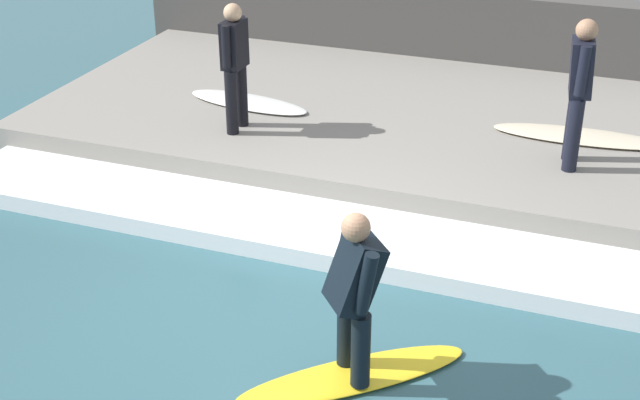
# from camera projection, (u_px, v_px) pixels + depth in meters

# --- Properties ---
(ground_plane) EXTENTS (28.00, 28.00, 0.00)m
(ground_plane) POSITION_uv_depth(u_px,v_px,m) (291.00, 305.00, 7.95)
(ground_plane) COLOR #335B66
(concrete_ledge) EXTENTS (4.40, 9.20, 0.40)m
(concrete_ledge) POSITION_uv_depth(u_px,v_px,m) (408.00, 127.00, 11.16)
(concrete_ledge) COLOR gray
(concrete_ledge) RESTS_ON ground_plane
(back_wall) EXTENTS (0.50, 9.66, 1.37)m
(back_wall) POSITION_uv_depth(u_px,v_px,m) (454.00, 36.00, 12.99)
(back_wall) COLOR #474442
(back_wall) RESTS_ON ground_plane
(wave_foam_crest) EXTENTS (1.11, 8.74, 0.19)m
(wave_foam_crest) POSITION_uv_depth(u_px,v_px,m) (335.00, 235.00, 8.90)
(wave_foam_crest) COLOR white
(wave_foam_crest) RESTS_ON ground_plane
(surfboard_riding) EXTENTS (1.60, 1.76, 0.06)m
(surfboard_riding) POSITION_uv_depth(u_px,v_px,m) (353.00, 376.00, 7.01)
(surfboard_riding) COLOR yellow
(surfboard_riding) RESTS_ON ground_plane
(surfer_riding) EXTENTS (0.54, 0.54, 1.41)m
(surfer_riding) POSITION_uv_depth(u_px,v_px,m) (355.00, 288.00, 6.64)
(surfer_riding) COLOR black
(surfer_riding) RESTS_ON surfboard_riding
(surfer_waiting_near) EXTENTS (0.51, 0.21, 1.51)m
(surfer_waiting_near) POSITION_uv_depth(u_px,v_px,m) (235.00, 60.00, 10.19)
(surfer_waiting_near) COLOR black
(surfer_waiting_near) RESTS_ON concrete_ledge
(surfboard_waiting_near) EXTENTS (0.75, 1.74, 0.06)m
(surfboard_waiting_near) POSITION_uv_depth(u_px,v_px,m) (248.00, 102.00, 11.30)
(surfboard_waiting_near) COLOR white
(surfboard_waiting_near) RESTS_ON concrete_ledge
(surfer_waiting_far) EXTENTS (0.55, 0.30, 1.61)m
(surfer_waiting_far) POSITION_uv_depth(u_px,v_px,m) (579.00, 85.00, 9.27)
(surfer_waiting_far) COLOR black
(surfer_waiting_far) RESTS_ON concrete_ledge
(surfboard_waiting_far) EXTENTS (0.61, 2.01, 0.06)m
(surfboard_waiting_far) POSITION_uv_depth(u_px,v_px,m) (580.00, 136.00, 10.31)
(surfboard_waiting_far) COLOR beige
(surfboard_waiting_far) RESTS_ON concrete_ledge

